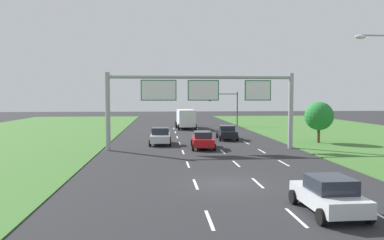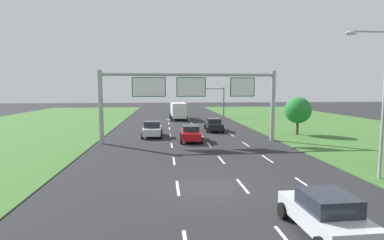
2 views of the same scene
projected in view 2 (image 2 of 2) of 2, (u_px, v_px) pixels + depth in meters
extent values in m
plane|color=#262628|center=(210.00, 187.00, 15.99)|extent=(200.00, 200.00, 0.00)
cube|color=white|center=(178.00, 188.00, 15.83)|extent=(0.14, 2.40, 0.01)
cube|color=white|center=(174.00, 161.00, 21.77)|extent=(0.14, 2.40, 0.01)
cube|color=white|center=(172.00, 145.00, 27.71)|extent=(0.14, 2.40, 0.01)
cube|color=white|center=(170.00, 135.00, 33.65)|extent=(0.14, 2.40, 0.01)
cube|color=white|center=(169.00, 129.00, 39.59)|extent=(0.14, 2.40, 0.01)
cube|color=white|center=(169.00, 123.00, 45.54)|extent=(0.14, 2.40, 0.01)
cube|color=white|center=(168.00, 119.00, 51.48)|extent=(0.14, 2.40, 0.01)
cube|color=white|center=(242.00, 186.00, 16.15)|extent=(0.14, 2.40, 0.01)
cube|color=white|center=(221.00, 160.00, 22.09)|extent=(0.14, 2.40, 0.01)
cube|color=white|center=(209.00, 145.00, 28.04)|extent=(0.14, 2.40, 0.01)
cube|color=white|center=(201.00, 135.00, 33.98)|extent=(0.14, 2.40, 0.01)
cube|color=white|center=(196.00, 128.00, 39.92)|extent=(0.14, 2.40, 0.01)
cube|color=white|center=(192.00, 123.00, 45.86)|extent=(0.14, 2.40, 0.01)
cube|color=white|center=(188.00, 119.00, 51.80)|extent=(0.14, 2.40, 0.01)
cube|color=white|center=(384.00, 237.00, 10.54)|extent=(0.14, 2.40, 0.01)
cube|color=white|center=(305.00, 184.00, 16.48)|extent=(0.14, 2.40, 0.01)
cube|color=white|center=(267.00, 159.00, 22.42)|extent=(0.14, 2.40, 0.01)
cube|color=white|center=(246.00, 144.00, 28.36)|extent=(0.14, 2.40, 0.01)
cube|color=white|center=(231.00, 135.00, 34.30)|extent=(0.14, 2.40, 0.01)
cube|color=white|center=(221.00, 128.00, 40.24)|extent=(0.14, 2.40, 0.01)
cube|color=white|center=(214.00, 123.00, 46.19)|extent=(0.14, 2.40, 0.01)
cube|color=white|center=(208.00, 119.00, 52.13)|extent=(0.14, 2.40, 0.01)
cube|color=silver|center=(152.00, 131.00, 32.83)|extent=(1.96, 4.26, 0.70)
cube|color=#232833|center=(152.00, 124.00, 32.78)|extent=(1.72, 1.72, 0.67)
cylinder|color=black|center=(145.00, 132.00, 34.34)|extent=(0.23, 0.64, 0.64)
cylinder|color=black|center=(162.00, 132.00, 34.49)|extent=(0.23, 0.64, 0.64)
cylinder|color=black|center=(142.00, 136.00, 31.23)|extent=(0.23, 0.64, 0.64)
cylinder|color=black|center=(161.00, 136.00, 31.39)|extent=(0.23, 0.64, 0.64)
cube|color=red|center=(191.00, 134.00, 30.07)|extent=(2.11, 4.55, 0.70)
cube|color=#232833|center=(191.00, 128.00, 29.99)|extent=(1.69, 2.19, 0.56)
cylinder|color=black|center=(181.00, 135.00, 31.73)|extent=(0.25, 0.65, 0.64)
cylinder|color=black|center=(199.00, 135.00, 31.81)|extent=(0.25, 0.65, 0.64)
cylinder|color=black|center=(181.00, 141.00, 28.40)|extent=(0.25, 0.65, 0.64)
cylinder|color=black|center=(202.00, 141.00, 28.48)|extent=(0.25, 0.65, 0.64)
cube|color=black|center=(214.00, 126.00, 37.23)|extent=(2.03, 4.44, 0.72)
cube|color=#232833|center=(214.00, 121.00, 37.19)|extent=(1.70, 1.95, 0.54)
cylinder|color=black|center=(205.00, 127.00, 38.85)|extent=(0.25, 0.65, 0.64)
cylinder|color=black|center=(219.00, 127.00, 38.94)|extent=(0.25, 0.65, 0.64)
cylinder|color=black|center=(208.00, 130.00, 35.60)|extent=(0.25, 0.65, 0.64)
cylinder|color=black|center=(223.00, 130.00, 35.70)|extent=(0.25, 0.65, 0.64)
cube|color=silver|center=(325.00, 217.00, 10.77)|extent=(1.95, 3.97, 0.63)
cube|color=#232833|center=(328.00, 202.00, 10.55)|extent=(1.65, 1.86, 0.60)
cylinder|color=black|center=(283.00, 211.00, 12.09)|extent=(0.23, 0.64, 0.64)
cylinder|color=black|center=(327.00, 208.00, 12.31)|extent=(0.23, 0.64, 0.64)
cube|color=navy|center=(177.00, 109.00, 54.14)|extent=(2.28, 2.18, 2.20)
cube|color=silver|center=(178.00, 110.00, 50.46)|extent=(2.55, 5.13, 2.42)
cylinder|color=black|center=(170.00, 115.00, 54.60)|extent=(0.31, 0.91, 0.90)
cylinder|color=black|center=(183.00, 115.00, 54.90)|extent=(0.31, 0.91, 0.90)
cylinder|color=black|center=(171.00, 116.00, 52.32)|extent=(0.31, 0.91, 0.90)
cylinder|color=black|center=(184.00, 116.00, 52.64)|extent=(0.31, 0.91, 0.90)
cylinder|color=black|center=(172.00, 118.00, 48.53)|extent=(0.31, 0.91, 0.90)
cylinder|color=black|center=(187.00, 118.00, 48.85)|extent=(0.31, 0.91, 0.90)
cylinder|color=#9EA0A5|center=(101.00, 107.00, 28.28)|extent=(0.44, 0.44, 7.00)
cylinder|color=#9EA0A5|center=(273.00, 106.00, 29.85)|extent=(0.44, 0.44, 7.00)
cylinder|color=#9EA0A5|center=(189.00, 75.00, 28.74)|extent=(16.80, 0.32, 0.32)
cube|color=#0C5B28|center=(149.00, 87.00, 28.51)|extent=(3.20, 0.12, 1.87)
cube|color=white|center=(149.00, 87.00, 28.45)|extent=(3.04, 0.01, 1.71)
cube|color=#0C5B28|center=(191.00, 87.00, 28.89)|extent=(2.84, 0.12, 1.87)
cube|color=white|center=(191.00, 87.00, 28.82)|extent=(2.68, 0.01, 1.71)
cube|color=#0C5B28|center=(242.00, 87.00, 29.36)|extent=(2.45, 0.12, 1.87)
cube|color=white|center=(242.00, 87.00, 29.29)|extent=(2.29, 0.01, 1.71)
cylinder|color=#47494F|center=(224.00, 102.00, 56.09)|extent=(0.20, 0.20, 5.60)
cylinder|color=#47494F|center=(212.00, 89.00, 55.62)|extent=(4.50, 0.14, 0.14)
cube|color=black|center=(200.00, 92.00, 55.48)|extent=(0.32, 0.36, 1.10)
sphere|color=red|center=(200.00, 90.00, 55.24)|extent=(0.22, 0.22, 0.22)
sphere|color=orange|center=(200.00, 92.00, 55.28)|extent=(0.22, 0.22, 0.22)
sphere|color=green|center=(200.00, 94.00, 55.32)|extent=(0.22, 0.22, 0.22)
cylinder|color=#9EA0A5|center=(384.00, 106.00, 16.91)|extent=(0.18, 0.18, 8.50)
cylinder|color=#9EA0A5|center=(370.00, 32.00, 16.39)|extent=(2.20, 0.10, 0.10)
ellipsoid|color=silver|center=(351.00, 33.00, 16.30)|extent=(0.64, 0.32, 0.24)
cylinder|color=#513823|center=(297.00, 128.00, 33.90)|extent=(0.29, 0.29, 1.73)
sphere|color=#23772F|center=(298.00, 110.00, 33.70)|extent=(2.94, 2.94, 2.94)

